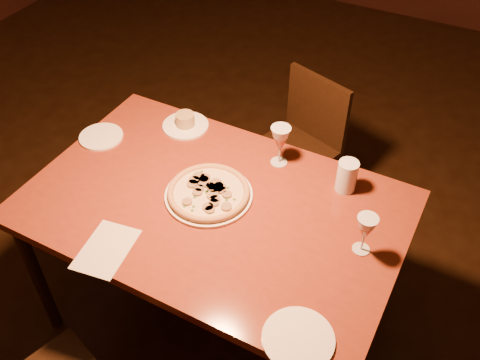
% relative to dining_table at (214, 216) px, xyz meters
% --- Properties ---
extents(floor, '(7.00, 7.00, 0.00)m').
position_rel_dining_table_xyz_m(floor, '(-0.24, 0.07, -0.71)').
color(floor, black).
rests_on(floor, ground).
extents(dining_table, '(1.46, 0.95, 0.77)m').
position_rel_dining_table_xyz_m(dining_table, '(0.00, 0.00, 0.00)').
color(dining_table, maroon).
rests_on(dining_table, floor).
extents(chair_far, '(0.49, 0.49, 0.80)m').
position_rel_dining_table_xyz_m(chair_far, '(0.02, 0.88, -0.25)').
color(chair_far, black).
rests_on(chair_far, floor).
extents(pizza_plate, '(0.34, 0.34, 0.04)m').
position_rel_dining_table_xyz_m(pizza_plate, '(-0.04, 0.03, 0.09)').
color(pizza_plate, white).
rests_on(pizza_plate, dining_table).
extents(ramekin_saucer, '(0.21, 0.21, 0.07)m').
position_rel_dining_table_xyz_m(ramekin_saucer, '(-0.35, 0.37, 0.09)').
color(ramekin_saucer, white).
rests_on(ramekin_saucer, dining_table).
extents(wine_glass_far, '(0.08, 0.08, 0.18)m').
position_rel_dining_table_xyz_m(wine_glass_far, '(0.13, 0.34, 0.16)').
color(wine_glass_far, '#B5624B').
rests_on(wine_glass_far, dining_table).
extents(wine_glass_right, '(0.07, 0.07, 0.16)m').
position_rel_dining_table_xyz_m(wine_glass_right, '(0.58, 0.04, 0.15)').
color(wine_glass_right, '#B5624B').
rests_on(wine_glass_right, dining_table).
extents(water_tumbler, '(0.08, 0.08, 0.13)m').
position_rel_dining_table_xyz_m(water_tumbler, '(0.42, 0.31, 0.14)').
color(water_tumbler, silver).
rests_on(water_tumbler, dining_table).
extents(side_plate_left, '(0.19, 0.19, 0.01)m').
position_rel_dining_table_xyz_m(side_plate_left, '(-0.64, 0.13, 0.07)').
color(side_plate_left, white).
rests_on(side_plate_left, dining_table).
extents(side_plate_near, '(0.23, 0.23, 0.01)m').
position_rel_dining_table_xyz_m(side_plate_near, '(0.52, -0.39, 0.07)').
color(side_plate_near, white).
rests_on(side_plate_near, dining_table).
extents(menu_card, '(0.20, 0.26, 0.00)m').
position_rel_dining_table_xyz_m(menu_card, '(-0.23, -0.37, 0.07)').
color(menu_card, beige).
rests_on(menu_card, dining_table).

